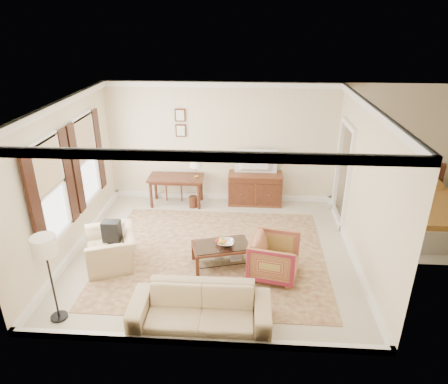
# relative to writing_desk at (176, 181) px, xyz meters

# --- Properties ---
(room_shell) EXTENTS (5.51, 5.01, 2.91)m
(room_shell) POSITION_rel_writing_desk_xyz_m (1.08, -2.07, 1.87)
(room_shell) COLOR beige
(room_shell) RESTS_ON ground
(annex_bedroom) EXTENTS (3.00, 2.70, 2.90)m
(annex_bedroom) POSITION_rel_writing_desk_xyz_m (5.57, -0.92, -0.26)
(annex_bedroom) COLOR beige
(annex_bedroom) RESTS_ON ground
(window_front) EXTENTS (0.12, 1.56, 1.80)m
(window_front) POSITION_rel_writing_desk_xyz_m (-1.62, -2.77, 0.95)
(window_front) COLOR #CCB284
(window_front) RESTS_ON room_shell
(window_rear) EXTENTS (0.12, 1.56, 1.80)m
(window_rear) POSITION_rel_writing_desk_xyz_m (-1.62, -1.17, 0.95)
(window_rear) COLOR #CCB284
(window_rear) RESTS_ON room_shell
(doorway) EXTENTS (0.10, 1.12, 2.25)m
(doorway) POSITION_rel_writing_desk_xyz_m (3.79, -0.57, 0.47)
(doorway) COLOR white
(doorway) RESTS_ON room_shell
(rug) EXTENTS (4.27, 3.67, 0.01)m
(rug) POSITION_rel_writing_desk_xyz_m (1.11, -2.21, -0.60)
(rug) COLOR #5C241E
(rug) RESTS_ON room_shell
(writing_desk) EXTENTS (1.31, 0.66, 0.72)m
(writing_desk) POSITION_rel_writing_desk_xyz_m (0.00, 0.00, 0.00)
(writing_desk) COLOR #522617
(writing_desk) RESTS_ON room_shell
(desk_chair) EXTENTS (0.53, 0.53, 1.05)m
(desk_chair) POSITION_rel_writing_desk_xyz_m (-0.10, 0.35, -0.08)
(desk_chair) COLOR brown
(desk_chair) RESTS_ON room_shell
(desk_lamp) EXTENTS (0.32, 0.32, 0.50)m
(desk_lamp) POSITION_rel_writing_desk_xyz_m (0.49, 0.00, 0.36)
(desk_lamp) COLOR silver
(desk_lamp) RESTS_ON writing_desk
(framed_prints) EXTENTS (0.25, 0.04, 0.68)m
(framed_prints) POSITION_rel_writing_desk_xyz_m (0.10, 0.40, 1.34)
(framed_prints) COLOR #522617
(framed_prints) RESTS_ON room_shell
(sideboard) EXTENTS (1.29, 0.50, 0.79)m
(sideboard) POSITION_rel_writing_desk_xyz_m (1.91, 0.15, -0.21)
(sideboard) COLOR brown
(sideboard) RESTS_ON room_shell
(tv) EXTENTS (0.97, 0.56, 0.13)m
(tv) POSITION_rel_writing_desk_xyz_m (1.91, 0.13, 0.67)
(tv) COLOR black
(tv) RESTS_ON sideboard
(coffee_table) EXTENTS (1.16, 0.86, 0.44)m
(coffee_table) POSITION_rel_writing_desk_xyz_m (1.27, -2.53, -0.27)
(coffee_table) COLOR #522617
(coffee_table) RESTS_ON room_shell
(fruit_bowl) EXTENTS (0.42, 0.42, 0.10)m
(fruit_bowl) POSITION_rel_writing_desk_xyz_m (1.36, -2.54, -0.11)
(fruit_bowl) COLOR silver
(fruit_bowl) RESTS_ON coffee_table
(book_a) EXTENTS (0.26, 0.17, 0.38)m
(book_a) POSITION_rel_writing_desk_xyz_m (1.08, -2.51, -0.43)
(book_a) COLOR brown
(book_a) RESTS_ON coffee_table
(book_b) EXTENTS (0.28, 0.07, 0.38)m
(book_b) POSITION_rel_writing_desk_xyz_m (1.43, -2.51, -0.44)
(book_b) COLOR brown
(book_b) RESTS_ON coffee_table
(striped_armchair) EXTENTS (0.92, 0.96, 0.84)m
(striped_armchair) POSITION_rel_writing_desk_xyz_m (2.23, -2.81, -0.18)
(striped_armchair) COLOR maroon
(striped_armchair) RESTS_ON room_shell
(club_armchair) EXTENTS (0.97, 1.17, 0.88)m
(club_armchair) POSITION_rel_writing_desk_xyz_m (-0.76, -2.64, -0.17)
(club_armchair) COLOR #C8B587
(club_armchair) RESTS_ON room_shell
(backpack) EXTENTS (0.30, 0.37, 0.40)m
(backpack) POSITION_rel_writing_desk_xyz_m (-0.76, -2.52, 0.08)
(backpack) COLOR black
(backpack) RESTS_ON club_armchair
(sofa) EXTENTS (2.09, 0.62, 0.82)m
(sofa) POSITION_rel_writing_desk_xyz_m (1.08, -4.14, -0.20)
(sofa) COLOR #C8B587
(sofa) RESTS_ON room_shell
(floor_lamp) EXTENTS (0.36, 0.36, 1.44)m
(floor_lamp) POSITION_rel_writing_desk_xyz_m (-1.12, -4.13, 0.59)
(floor_lamp) COLOR black
(floor_lamp) RESTS_ON room_shell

